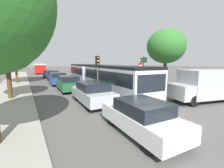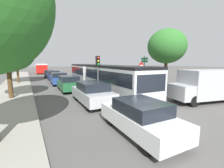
{
  "view_description": "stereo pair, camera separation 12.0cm",
  "coord_description": "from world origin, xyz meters",
  "px_view_note": "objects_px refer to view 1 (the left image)",
  "views": [
    {
      "loc": [
        -5.54,
        -4.99,
        2.86
      ],
      "look_at": [
        0.2,
        4.79,
        1.2
      ],
      "focal_mm": 24.0,
      "sensor_mm": 36.0,
      "label": 1
    },
    {
      "loc": [
        -5.43,
        -5.05,
        2.86
      ],
      "look_at": [
        0.2,
        4.79,
        1.2
      ],
      "focal_mm": 24.0,
      "sensor_mm": 36.0,
      "label": 2
    }
  ],
  "objects_px": {
    "tree_left_far": "(14,45)",
    "tree_right_near": "(166,46)",
    "queued_car_blue": "(58,78)",
    "direction_sign_post": "(144,65)",
    "queued_car_silver": "(92,93)",
    "no_entry_sign": "(141,70)",
    "queued_car_green": "(69,83)",
    "tree_left_mid": "(6,45)",
    "queued_car_white": "(141,117)",
    "city_bus_rear": "(40,68)",
    "white_van": "(206,85)",
    "queued_car_navy": "(53,75)",
    "queued_car_graphite": "(48,74)",
    "articulated_bus": "(99,75)",
    "traffic_light": "(98,66)"
  },
  "relations": [
    {
      "from": "tree_left_far",
      "to": "tree_right_near",
      "type": "distance_m",
      "value": 19.05
    },
    {
      "from": "queued_car_blue",
      "to": "tree_right_near",
      "type": "relative_size",
      "value": 0.68
    },
    {
      "from": "direction_sign_post",
      "to": "queued_car_silver",
      "type": "bearing_deg",
      "value": 38.12
    },
    {
      "from": "no_entry_sign",
      "to": "queued_car_green",
      "type": "bearing_deg",
      "value": -99.59
    },
    {
      "from": "tree_left_mid",
      "to": "tree_right_near",
      "type": "height_order",
      "value": "tree_right_near"
    },
    {
      "from": "no_entry_sign",
      "to": "tree_right_near",
      "type": "relative_size",
      "value": 0.43
    },
    {
      "from": "queued_car_silver",
      "to": "queued_car_white",
      "type": "bearing_deg",
      "value": -177.72
    },
    {
      "from": "city_bus_rear",
      "to": "tree_left_far",
      "type": "height_order",
      "value": "tree_left_far"
    },
    {
      "from": "queued_car_green",
      "to": "white_van",
      "type": "relative_size",
      "value": 0.83
    },
    {
      "from": "queued_car_white",
      "to": "queued_car_blue",
      "type": "bearing_deg",
      "value": 3.66
    },
    {
      "from": "queued_car_white",
      "to": "queued_car_navy",
      "type": "height_order",
      "value": "queued_car_navy"
    },
    {
      "from": "white_van",
      "to": "queued_car_graphite",
      "type": "bearing_deg",
      "value": -58.97
    },
    {
      "from": "queued_car_navy",
      "to": "no_entry_sign",
      "type": "xyz_separation_m",
      "value": [
        8.03,
        -12.1,
        1.12
      ]
    },
    {
      "from": "city_bus_rear",
      "to": "articulated_bus",
      "type": "bearing_deg",
      "value": -168.71
    },
    {
      "from": "queued_car_graphite",
      "to": "tree_left_mid",
      "type": "height_order",
      "value": "tree_left_mid"
    },
    {
      "from": "queued_car_white",
      "to": "tree_right_near",
      "type": "bearing_deg",
      "value": -50.76
    },
    {
      "from": "queued_car_white",
      "to": "tree_left_far",
      "type": "relative_size",
      "value": 0.48
    },
    {
      "from": "articulated_bus",
      "to": "queued_car_silver",
      "type": "height_order",
      "value": "articulated_bus"
    },
    {
      "from": "articulated_bus",
      "to": "queued_car_blue",
      "type": "xyz_separation_m",
      "value": [
        -3.54,
        4.96,
        -0.7
      ]
    },
    {
      "from": "white_van",
      "to": "city_bus_rear",
      "type": "bearing_deg",
      "value": -64.51
    },
    {
      "from": "articulated_bus",
      "to": "white_van",
      "type": "xyz_separation_m",
      "value": [
        4.16,
        -9.32,
        -0.23
      ]
    },
    {
      "from": "queued_car_green",
      "to": "queued_car_navy",
      "type": "relative_size",
      "value": 1.01
    },
    {
      "from": "queued_car_navy",
      "to": "city_bus_rear",
      "type": "bearing_deg",
      "value": 3.35
    },
    {
      "from": "city_bus_rear",
      "to": "tree_right_near",
      "type": "bearing_deg",
      "value": -157.92
    },
    {
      "from": "queued_car_white",
      "to": "white_van",
      "type": "distance_m",
      "value": 7.61
    },
    {
      "from": "queued_car_silver",
      "to": "tree_left_far",
      "type": "bearing_deg",
      "value": 21.7
    },
    {
      "from": "city_bus_rear",
      "to": "queued_car_navy",
      "type": "height_order",
      "value": "city_bus_rear"
    },
    {
      "from": "city_bus_rear",
      "to": "no_entry_sign",
      "type": "height_order",
      "value": "no_entry_sign"
    },
    {
      "from": "city_bus_rear",
      "to": "tree_left_mid",
      "type": "bearing_deg",
      "value": 175.55
    },
    {
      "from": "city_bus_rear",
      "to": "queued_car_silver",
      "type": "relative_size",
      "value": 2.53
    },
    {
      "from": "queued_car_silver",
      "to": "no_entry_sign",
      "type": "xyz_separation_m",
      "value": [
        7.98,
        4.22,
        1.11
      ]
    },
    {
      "from": "tree_left_mid",
      "to": "tree_right_near",
      "type": "xyz_separation_m",
      "value": [
        15.04,
        -1.74,
        0.52
      ]
    },
    {
      "from": "white_van",
      "to": "traffic_light",
      "type": "height_order",
      "value": "traffic_light"
    },
    {
      "from": "queued_car_navy",
      "to": "direction_sign_post",
      "type": "xyz_separation_m",
      "value": [
        9.33,
        -11.16,
        1.8
      ]
    },
    {
      "from": "queued_car_navy",
      "to": "no_entry_sign",
      "type": "distance_m",
      "value": 14.56
    },
    {
      "from": "queued_car_silver",
      "to": "queued_car_blue",
      "type": "xyz_separation_m",
      "value": [
        -0.3,
        10.64,
        0.0
      ]
    },
    {
      "from": "white_van",
      "to": "traffic_light",
      "type": "bearing_deg",
      "value": -33.32
    },
    {
      "from": "city_bus_rear",
      "to": "traffic_light",
      "type": "bearing_deg",
      "value": -172.19
    },
    {
      "from": "queued_car_navy",
      "to": "white_van",
      "type": "height_order",
      "value": "white_van"
    },
    {
      "from": "city_bus_rear",
      "to": "tree_right_near",
      "type": "xyz_separation_m",
      "value": [
        10.27,
        -32.26,
        3.22
      ]
    },
    {
      "from": "tree_left_far",
      "to": "articulated_bus",
      "type": "bearing_deg",
      "value": -46.36
    },
    {
      "from": "traffic_light",
      "to": "queued_car_green",
      "type": "bearing_deg",
      "value": -144.49
    },
    {
      "from": "queued_car_navy",
      "to": "queued_car_blue",
      "type": "bearing_deg",
      "value": -179.83
    },
    {
      "from": "traffic_light",
      "to": "tree_left_far",
      "type": "bearing_deg",
      "value": -147.25
    },
    {
      "from": "queued_car_silver",
      "to": "white_van",
      "type": "height_order",
      "value": "white_van"
    },
    {
      "from": "queued_car_white",
      "to": "tree_left_mid",
      "type": "relative_size",
      "value": 0.66
    },
    {
      "from": "tree_right_near",
      "to": "white_van",
      "type": "bearing_deg",
      "value": -113.52
    },
    {
      "from": "queued_car_silver",
      "to": "traffic_light",
      "type": "relative_size",
      "value": 1.31
    },
    {
      "from": "city_bus_rear",
      "to": "white_van",
      "type": "relative_size",
      "value": 2.11
    },
    {
      "from": "queued_car_white",
      "to": "queued_car_silver",
      "type": "distance_m",
      "value": 5.08
    }
  ]
}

